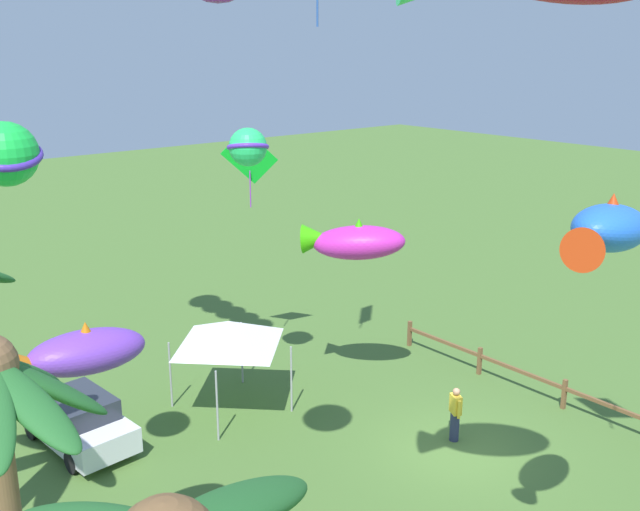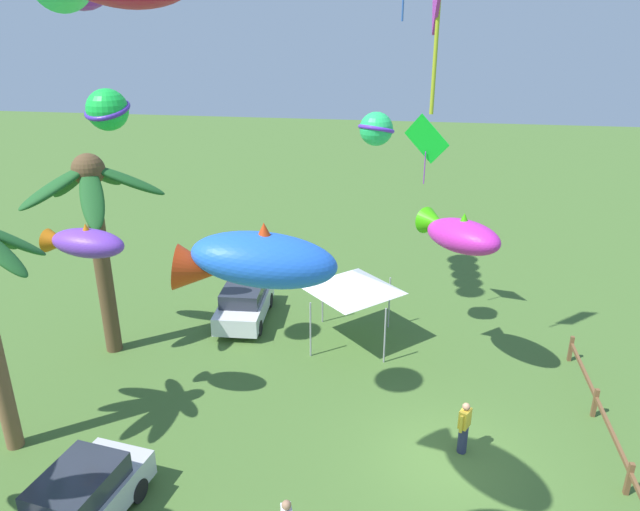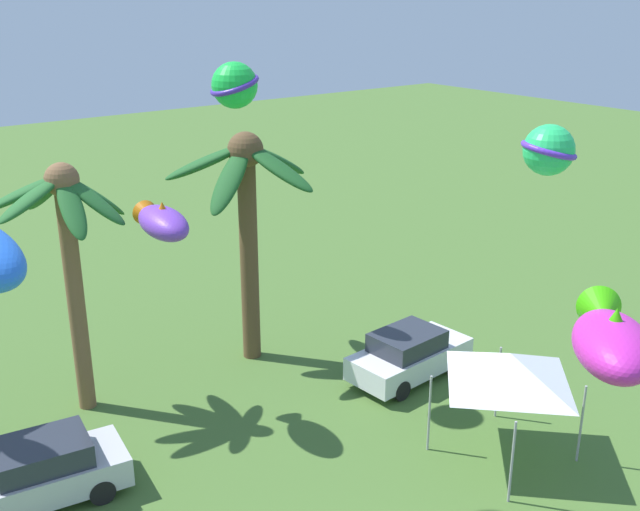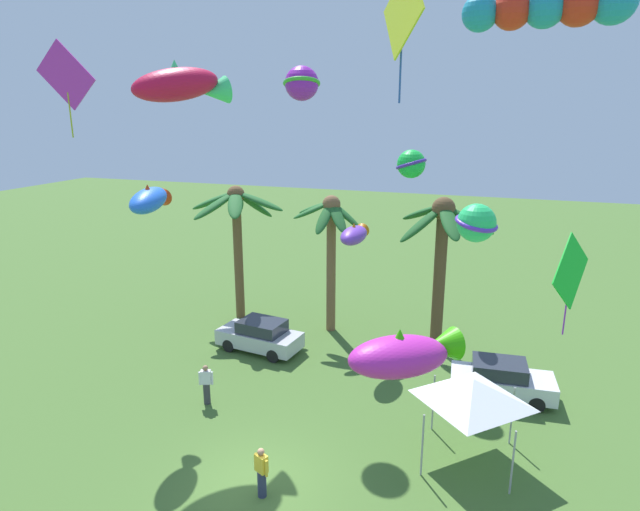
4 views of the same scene
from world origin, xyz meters
The scene contains 11 objects.
ground_plane centered at (0.00, 0.00, 0.00)m, with size 120.00×120.00×0.00m, color #476B2D.
rail_fence centered at (-0.52, -4.34, 0.60)m, with size 12.87×0.12×0.95m.
parked_car_0 centered at (6.91, 7.76, 0.75)m, with size 4.02×1.99×1.51m.
spectator_0 centered at (0.40, -0.35, 0.81)m, with size 0.50×0.38×1.59m.
festival_tent centered at (5.96, 3.38, 2.47)m, with size 2.86×2.86×2.85m.
kite_diamond_2 centered at (7.99, 1.07, 7.19)m, with size 0.92×1.60×2.52m.
kite_fish_4 centered at (0.29, 10.03, 5.58)m, with size 1.16×2.37×0.97m.
kite_ball_5 centered at (5.70, 2.70, 7.91)m, with size 1.63×1.63×1.07m.
kite_fish_6 centered at (4.34, -0.04, 5.01)m, with size 3.09×2.93×1.33m.
kite_fish_8 centered at (-5.54, 3.57, 7.83)m, with size 1.51×2.59×1.10m.
kite_ball_9 centered at (2.64, 10.15, 8.75)m, with size 1.53×1.54×1.19m.
Camera 1 is at (-11.34, 14.46, 10.69)m, focal length 41.66 mm.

